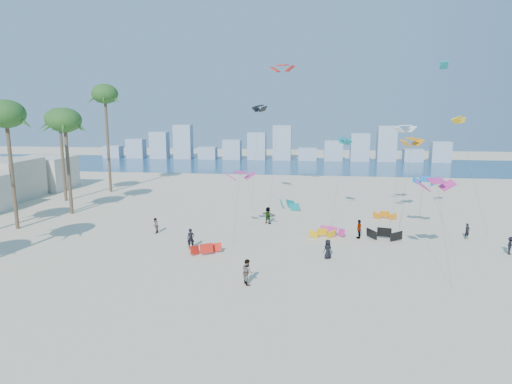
# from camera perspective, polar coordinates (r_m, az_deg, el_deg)

# --- Properties ---
(ground) EXTENTS (220.00, 220.00, 0.00)m
(ground) POSITION_cam_1_polar(r_m,az_deg,el_deg) (29.21, -9.99, -14.53)
(ground) COLOR beige
(ground) RESTS_ON ground
(ocean) EXTENTS (220.00, 220.00, 0.00)m
(ocean) POSITION_cam_1_polar(r_m,az_deg,el_deg) (98.32, 2.20, 3.55)
(ocean) COLOR navy
(ocean) RESTS_ON ground
(kitesurfer_near) EXTENTS (0.76, 0.60, 1.84)m
(kitesurfer_near) POSITION_cam_1_polar(r_m,az_deg,el_deg) (40.02, -8.47, -6.02)
(kitesurfer_near) COLOR black
(kitesurfer_near) RESTS_ON ground
(kitesurfer_mid) EXTENTS (1.04, 1.13, 1.85)m
(kitesurfer_mid) POSITION_cam_1_polar(r_m,az_deg,el_deg) (31.91, -1.14, -10.31)
(kitesurfer_mid) COLOR gray
(kitesurfer_mid) RESTS_ON ground
(kitesurfers_far) EXTENTS (33.60, 11.87, 1.86)m
(kitesurfers_far) POSITION_cam_1_polar(r_m,az_deg,el_deg) (43.60, 8.76, -4.70)
(kitesurfers_far) COLOR black
(kitesurfers_far) RESTS_ON ground
(grounded_kites) EXTENTS (20.37, 21.24, 1.07)m
(grounded_kites) POSITION_cam_1_polar(r_m,az_deg,el_deg) (46.42, 8.56, -4.23)
(grounded_kites) COLOR red
(grounded_kites) RESTS_ON ground
(flying_kites) EXTENTS (26.10, 30.44, 18.57)m
(flying_kites) POSITION_cam_1_polar(r_m,az_deg,el_deg) (50.47, 13.32, 9.62)
(flying_kites) COLOR #D62F8F
(flying_kites) RESTS_ON ground
(palm_row) EXTENTS (10.26, 44.80, 15.95)m
(palm_row) POSITION_cam_1_polar(r_m,az_deg,el_deg) (51.23, -29.53, 8.33)
(palm_row) COLOR brown
(palm_row) RESTS_ON ground
(distant_skyline) EXTENTS (85.00, 3.00, 8.40)m
(distant_skyline) POSITION_cam_1_polar(r_m,az_deg,el_deg) (108.00, 2.03, 5.84)
(distant_skyline) COLOR #9EADBF
(distant_skyline) RESTS_ON ground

